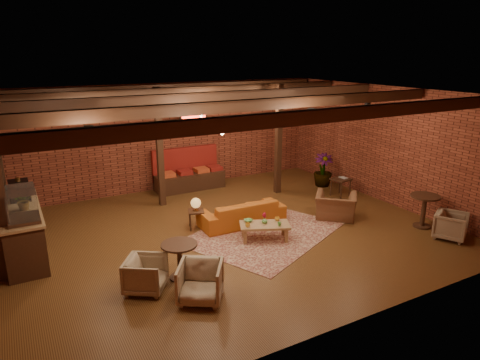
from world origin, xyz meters
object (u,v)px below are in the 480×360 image
side_table_lamp (196,205)px  side_table_book (341,180)px  round_table_left (179,255)px  armchair_a (146,273)px  armchair_right (336,202)px  plant_tall (325,137)px  armchair_b (200,280)px  sofa (242,212)px  coffee_table (264,226)px  armchair_far (451,224)px  round_table_right (424,206)px

side_table_lamp → side_table_book: side_table_lamp is taller
round_table_left → armchair_a: round_table_left is taller
round_table_left → armchair_a: (-0.68, -0.12, -0.13)m
armchair_right → round_table_left: bearing=54.6°
plant_tall → armchair_b: bearing=-145.5°
sofa → side_table_lamp: (-1.08, 0.30, 0.28)m
sofa → armchair_right: bearing=162.4°
armchair_right → armchair_a: bearing=54.4°
sofa → side_table_book: bearing=-170.7°
side_table_book → plant_tall: bearing=80.5°
round_table_left → plant_tall: size_ratio=0.23×
coffee_table → plant_tall: 4.69m
round_table_left → armchair_right: 4.65m
armchair_far → coffee_table: bearing=124.1°
armchair_a → armchair_far: armchair_a is taller
coffee_table → armchair_right: size_ratio=1.25×
round_table_right → plant_tall: (-0.00, 3.76, 1.01)m
armchair_b → side_table_lamp: bearing=101.1°
side_table_lamp → armchair_right: (3.36, -1.08, -0.15)m
coffee_table → armchair_a: (-2.96, -0.82, 0.00)m
armchair_a → armchair_far: 6.80m
armchair_right → round_table_right: bearing=178.0°
side_table_book → plant_tall: plant_tall is taller
sofa → plant_tall: plant_tall is taller
side_table_lamp → coffee_table: bearing=-50.7°
side_table_lamp → plant_tall: size_ratio=0.25×
plant_tall → armchair_far: bearing=-90.0°
armchair_a → sofa: bearing=-24.5°
armchair_b → armchair_far: 5.99m
side_table_lamp → plant_tall: (4.83, 1.22, 0.97)m
armchair_right → side_table_book: size_ratio=1.78×
plant_tall → armchair_right: bearing=-122.3°
sofa → side_table_book: sofa is taller
armchair_a → round_table_right: size_ratio=0.85×
coffee_table → plant_tall: (3.74, 2.55, 1.21)m
armchair_far → armchair_b: bearing=147.9°
armchair_right → armchair_far: size_ratio=1.47×
armchair_b → armchair_right: size_ratio=0.75×
side_table_book → round_table_right: bearing=-86.4°
round_table_left → armchair_far: round_table_left is taller
sofa → plant_tall: (3.74, 1.52, 1.24)m
armchair_b → side_table_book: 6.58m
sofa → armchair_b: 3.42m
round_table_left → side_table_book: round_table_left is taller
round_table_left → armchair_right: size_ratio=0.71×
side_table_lamp → round_table_left: bearing=-120.4°
coffee_table → armchair_b: bearing=-145.1°
side_table_lamp → round_table_right: round_table_right is taller
armchair_far → round_table_right: bearing=61.8°
round_table_right → armchair_b: bearing=-176.7°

